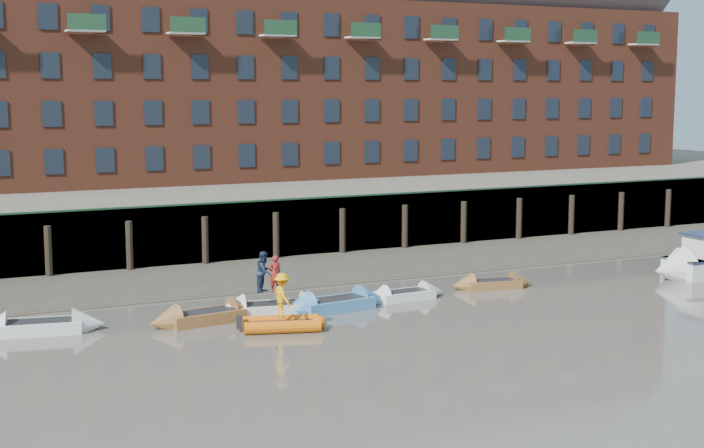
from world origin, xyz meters
TOP-DOWN VIEW (x-y plane):
  - ground at (0.00, 0.00)m, footprint 220.00×220.00m
  - foreshore at (0.00, 18.00)m, footprint 110.00×8.00m
  - mud_band at (0.00, 14.60)m, footprint 110.00×1.60m
  - river_wall at (-0.00, 22.38)m, footprint 110.00×1.23m
  - bank_terrace at (0.00, 36.00)m, footprint 110.00×28.00m
  - apartment_terrace at (-0.00, 36.99)m, footprint 80.60×15.56m
  - rowboat_1 at (-12.03, 10.54)m, footprint 4.99×2.30m
  - rowboat_2 at (-5.82, 9.45)m, footprint 4.89×2.03m
  - rowboat_3 at (-2.85, 9.58)m, footprint 5.02×2.27m
  - rowboat_4 at (-0.19, 9.24)m, footprint 5.10×2.03m
  - rowboat_5 at (3.46, 9.76)m, footprint 4.03×1.34m
  - rowboat_6 at (8.36, 10.18)m, footprint 4.16×1.90m
  - rib_tender at (-3.38, 6.95)m, footprint 3.30×2.28m
  - motor_launch at (19.31, 8.19)m, footprint 6.66×2.25m
  - person_rower_a at (-2.80, 9.50)m, footprint 0.57×0.38m
  - person_rower_b at (-3.18, 9.74)m, footprint 1.03×1.05m
  - person_rib_crew at (-3.51, 6.90)m, footprint 0.67×1.14m

SIDE VIEW (x-z plane):
  - ground at x=0.00m, z-range 0.00..0.00m
  - foreshore at x=0.00m, z-range -0.25..0.25m
  - mud_band at x=0.00m, z-range -0.05..0.05m
  - rowboat_5 at x=3.46m, z-range -0.37..0.78m
  - rowboat_6 at x=8.36m, z-range -0.38..0.79m
  - rib_tender at x=-3.38m, z-range -0.04..0.52m
  - rowboat_2 at x=-5.82m, z-range -0.44..0.93m
  - rowboat_1 at x=-12.03m, z-range -0.45..0.94m
  - rowboat_3 at x=-2.85m, z-range -0.45..0.95m
  - rowboat_4 at x=-0.19m, z-range -0.47..0.97m
  - motor_launch at x=19.31m, z-range -0.67..2.07m
  - person_rib_crew at x=-3.51m, z-range 0.52..2.26m
  - river_wall at x=0.00m, z-range -0.06..3.24m
  - bank_terrace at x=0.00m, z-range 0.00..3.20m
  - person_rower_a at x=-2.80m, z-range 0.95..2.50m
  - person_rower_b at x=-3.18m, z-range 0.95..2.66m
  - apartment_terrace at x=0.00m, z-range 2.34..23.31m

